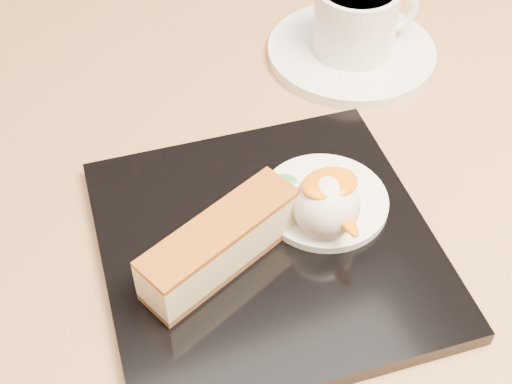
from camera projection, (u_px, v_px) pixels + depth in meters
name	position (u px, v px, depth m)	size (l,w,h in m)	color
table	(205.00, 357.00, 0.61)	(0.80, 0.80, 0.72)	black
dessert_plate	(267.00, 246.00, 0.49)	(0.22, 0.22, 0.01)	black
cheesecake	(221.00, 244.00, 0.45)	(0.12, 0.07, 0.04)	brown
cream_smear	(324.00, 201.00, 0.50)	(0.09, 0.09, 0.01)	white
ice_cream_scoop	(326.00, 205.00, 0.47)	(0.05, 0.05, 0.05)	white
mango_sauce	(330.00, 184.00, 0.46)	(0.04, 0.03, 0.01)	orange
mint_sprig	(272.00, 185.00, 0.51)	(0.04, 0.03, 0.00)	green
saucer	(351.00, 52.00, 0.64)	(0.15, 0.15, 0.01)	white
coffee_cup	(357.00, 17.00, 0.61)	(0.10, 0.07, 0.06)	white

